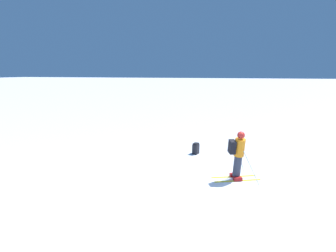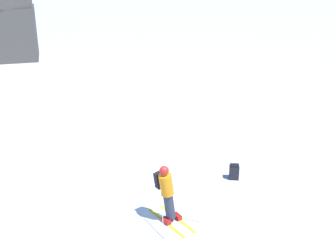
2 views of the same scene
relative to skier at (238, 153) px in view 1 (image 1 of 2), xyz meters
The scene contains 3 objects.
ground_plane 0.99m from the skier, behind, with size 300.00×300.00×0.00m, color white.
skier is the anchor object (origin of this frame).
spare_backpack 3.23m from the skier, 34.98° to the left, with size 0.35×0.30×0.50m.
Camera 1 is at (-8.44, 0.07, 3.62)m, focal length 28.00 mm.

